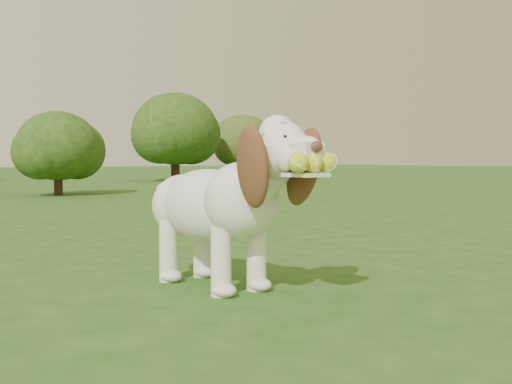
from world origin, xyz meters
TOP-DOWN VIEW (x-y plane):
  - ground at (0.00, 0.00)m, footprint 80.00×80.00m
  - dog at (-0.10, -0.61)m, footprint 0.39×1.12m
  - shrub_h at (9.12, 12.27)m, footprint 1.77×1.77m
  - shrub_f at (6.38, 11.36)m, footprint 2.15×2.15m
  - shrub_c at (1.76, 6.74)m, footprint 1.24×1.24m

SIDE VIEW (x-z plane):
  - ground at x=0.00m, z-range 0.00..0.00m
  - dog at x=-0.10m, z-range 0.02..0.76m
  - shrub_c at x=1.76m, z-range 0.11..1.40m
  - shrub_h at x=9.12m, z-range 0.16..1.99m
  - shrub_f at x=6.38m, z-range 0.20..2.42m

